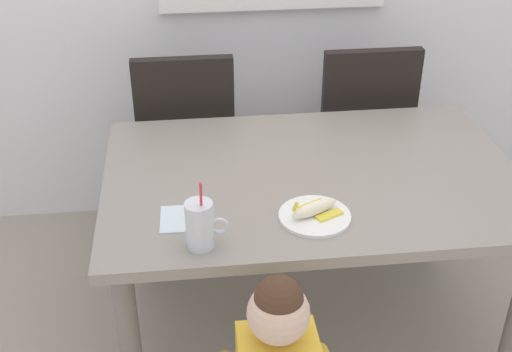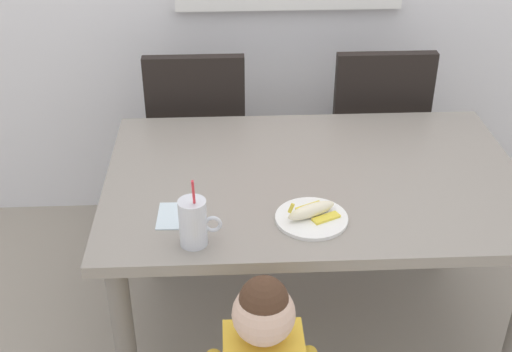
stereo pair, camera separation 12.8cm
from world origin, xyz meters
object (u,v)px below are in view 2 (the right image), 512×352
dining_chair_right (373,131)px  milk_cup (194,225)px  dining_table (313,197)px  paper_napkin (181,216)px  dining_chair_left (198,135)px  snack_plate (311,218)px  peeled_banana (312,211)px

dining_chair_right → milk_cup: (-0.77, -1.08, 0.26)m
dining_table → milk_cup: size_ratio=5.91×
dining_table → paper_napkin: bearing=-152.8°
dining_chair_left → dining_chair_right: 0.80m
snack_plate → peeled_banana: (0.00, 0.01, 0.03)m
dining_chair_right → snack_plate: dining_chair_right is taller
milk_cup → snack_plate: 0.38m
dining_table → paper_napkin: (-0.45, -0.23, 0.09)m
peeled_banana → dining_table: bearing=80.9°
dining_table → dining_chair_right: size_ratio=1.52×
paper_napkin → dining_table: bearing=27.2°
dining_table → dining_chair_right: 0.80m
dining_chair_right → peeled_banana: 1.08m
dining_table → dining_chair_right: dining_chair_right is taller
snack_plate → paper_napkin: snack_plate is taller
peeled_banana → paper_napkin: peeled_banana is taller
snack_plate → dining_table: bearing=80.9°
dining_chair_right → dining_table: bearing=62.5°
dining_table → paper_napkin: paper_napkin is taller
dining_chair_right → peeled_banana: bearing=67.2°
dining_table → snack_plate: snack_plate is taller
milk_cup → peeled_banana: bearing=16.8°
dining_chair_right → peeled_banana: dining_chair_right is taller
dining_chair_left → peeled_banana: bearing=111.8°
dining_chair_left → paper_napkin: bearing=88.7°
dining_chair_left → milk_cup: milk_cup is taller
dining_table → peeled_banana: 0.30m
dining_chair_right → paper_napkin: bearing=48.8°
snack_plate → peeled_banana: 0.03m
dining_chair_left → paper_napkin: size_ratio=6.40×
peeled_banana → paper_napkin: bearing=175.2°
snack_plate → paper_napkin: size_ratio=1.53×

